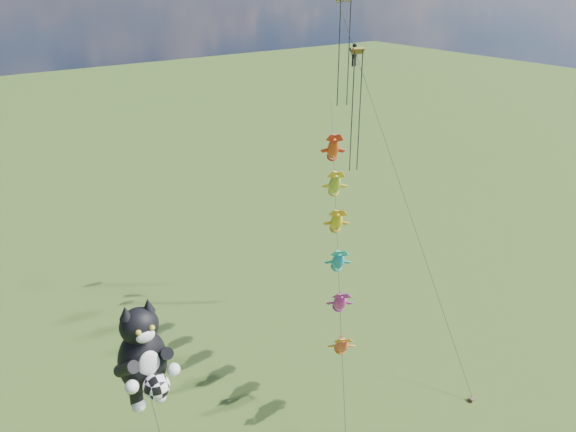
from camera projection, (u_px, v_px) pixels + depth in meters
cat_kite_rig at (144, 356)px, 27.24m from camera, size 2.79×4.17×11.39m
fish_windsock_rig at (337, 242)px, 35.76m from camera, size 9.21×13.18×17.21m
parafoil_rig at (356, 64)px, 40.38m from camera, size 3.37×17.45×23.97m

